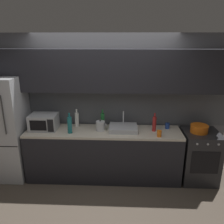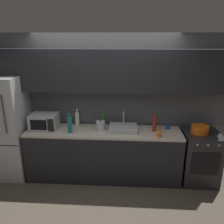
{
  "view_description": "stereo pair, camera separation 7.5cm",
  "coord_description": "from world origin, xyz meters",
  "px_view_note": "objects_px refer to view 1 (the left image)",
  "views": [
    {
      "loc": [
        0.31,
        -2.76,
        2.44
      ],
      "look_at": [
        0.15,
        0.9,
        1.24
      ],
      "focal_mm": 37.08,
      "sensor_mm": 36.0,
      "label": 1
    },
    {
      "loc": [
        0.39,
        -2.75,
        2.44
      ],
      "look_at": [
        0.15,
        0.9,
        1.24
      ],
      "focal_mm": 37.08,
      "sensor_mm": 36.0,
      "label": 2
    }
  ],
  "objects_px": {
    "wine_bottle_teal": "(70,125)",
    "wine_bottle_red": "(154,124)",
    "refrigerator": "(6,128)",
    "microwave": "(44,122)",
    "mug_blue": "(167,126)",
    "cooking_pot": "(199,129)",
    "wine_bottle_green": "(103,120)",
    "wine_bottle_white": "(77,119)",
    "oven_range": "(199,156)",
    "mug_orange": "(159,134)",
    "kettle": "(100,126)"
  },
  "relations": [
    {
      "from": "microwave",
      "to": "wine_bottle_white",
      "type": "height_order",
      "value": "wine_bottle_white"
    },
    {
      "from": "refrigerator",
      "to": "microwave",
      "type": "height_order",
      "value": "refrigerator"
    },
    {
      "from": "microwave",
      "to": "mug_blue",
      "type": "bearing_deg",
      "value": 3.46
    },
    {
      "from": "kettle",
      "to": "mug_blue",
      "type": "height_order",
      "value": "kettle"
    },
    {
      "from": "refrigerator",
      "to": "wine_bottle_white",
      "type": "relative_size",
      "value": 5.74
    },
    {
      "from": "wine_bottle_green",
      "to": "wine_bottle_white",
      "type": "relative_size",
      "value": 1.0
    },
    {
      "from": "wine_bottle_teal",
      "to": "mug_blue",
      "type": "relative_size",
      "value": 3.59
    },
    {
      "from": "kettle",
      "to": "refrigerator",
      "type": "bearing_deg",
      "value": -179.65
    },
    {
      "from": "wine_bottle_teal",
      "to": "wine_bottle_green",
      "type": "bearing_deg",
      "value": 30.5
    },
    {
      "from": "wine_bottle_teal",
      "to": "wine_bottle_white",
      "type": "height_order",
      "value": "wine_bottle_teal"
    },
    {
      "from": "refrigerator",
      "to": "oven_range",
      "type": "bearing_deg",
      "value": -0.02
    },
    {
      "from": "oven_range",
      "to": "mug_orange",
      "type": "relative_size",
      "value": 8.48
    },
    {
      "from": "kettle",
      "to": "wine_bottle_teal",
      "type": "height_order",
      "value": "wine_bottle_teal"
    },
    {
      "from": "wine_bottle_white",
      "to": "mug_blue",
      "type": "xyz_separation_m",
      "value": [
        1.6,
        -0.05,
        -0.08
      ]
    },
    {
      "from": "mug_blue",
      "to": "refrigerator",
      "type": "bearing_deg",
      "value": -177.0
    },
    {
      "from": "oven_range",
      "to": "wine_bottle_red",
      "type": "distance_m",
      "value": 0.99
    },
    {
      "from": "kettle",
      "to": "wine_bottle_red",
      "type": "xyz_separation_m",
      "value": [
        0.92,
        0.01,
        0.05
      ]
    },
    {
      "from": "oven_range",
      "to": "kettle",
      "type": "bearing_deg",
      "value": 179.62
    },
    {
      "from": "refrigerator",
      "to": "mug_orange",
      "type": "height_order",
      "value": "refrigerator"
    },
    {
      "from": "mug_orange",
      "to": "wine_bottle_white",
      "type": "bearing_deg",
      "value": 164.03
    },
    {
      "from": "kettle",
      "to": "cooking_pot",
      "type": "relative_size",
      "value": 0.66
    },
    {
      "from": "mug_orange",
      "to": "wine_bottle_red",
      "type": "bearing_deg",
      "value": 102.76
    },
    {
      "from": "wine_bottle_teal",
      "to": "wine_bottle_red",
      "type": "bearing_deg",
      "value": 6.0
    },
    {
      "from": "wine_bottle_red",
      "to": "mug_blue",
      "type": "bearing_deg",
      "value": 26.3
    },
    {
      "from": "cooking_pot",
      "to": "wine_bottle_green",
      "type": "bearing_deg",
      "value": 173.6
    },
    {
      "from": "wine_bottle_green",
      "to": "mug_orange",
      "type": "bearing_deg",
      "value": -22.64
    },
    {
      "from": "microwave",
      "to": "wine_bottle_red",
      "type": "distance_m",
      "value": 1.89
    },
    {
      "from": "mug_blue",
      "to": "cooking_pot",
      "type": "xyz_separation_m",
      "value": [
        0.5,
        -0.15,
        0.02
      ]
    },
    {
      "from": "wine_bottle_red",
      "to": "wine_bottle_white",
      "type": "xyz_separation_m",
      "value": [
        -1.35,
        0.17,
        -0.0
      ]
    },
    {
      "from": "mug_blue",
      "to": "oven_range",
      "type": "bearing_deg",
      "value": -15.0
    },
    {
      "from": "mug_orange",
      "to": "cooking_pot",
      "type": "relative_size",
      "value": 0.36
    },
    {
      "from": "wine_bottle_red",
      "to": "cooking_pot",
      "type": "distance_m",
      "value": 0.75
    },
    {
      "from": "microwave",
      "to": "wine_bottle_teal",
      "type": "height_order",
      "value": "wine_bottle_teal"
    },
    {
      "from": "oven_range",
      "to": "wine_bottle_white",
      "type": "xyz_separation_m",
      "value": [
        -2.16,
        0.19,
        0.58
      ]
    },
    {
      "from": "microwave",
      "to": "wine_bottle_teal",
      "type": "bearing_deg",
      "value": -16.44
    },
    {
      "from": "wine_bottle_green",
      "to": "mug_blue",
      "type": "height_order",
      "value": "wine_bottle_green"
    },
    {
      "from": "cooking_pot",
      "to": "refrigerator",
      "type": "bearing_deg",
      "value": -180.0
    },
    {
      "from": "mug_blue",
      "to": "wine_bottle_white",
      "type": "bearing_deg",
      "value": 178.39
    },
    {
      "from": "kettle",
      "to": "wine_bottle_teal",
      "type": "relative_size",
      "value": 0.54
    },
    {
      "from": "oven_range",
      "to": "kettle",
      "type": "distance_m",
      "value": 1.8
    },
    {
      "from": "refrigerator",
      "to": "mug_blue",
      "type": "bearing_deg",
      "value": 3.0
    },
    {
      "from": "kettle",
      "to": "cooking_pot",
      "type": "bearing_deg",
      "value": -0.35
    },
    {
      "from": "oven_range",
      "to": "cooking_pot",
      "type": "distance_m",
      "value": 0.52
    },
    {
      "from": "mug_orange",
      "to": "wine_bottle_teal",
      "type": "bearing_deg",
      "value": 176.63
    },
    {
      "from": "oven_range",
      "to": "wine_bottle_red",
      "type": "height_order",
      "value": "wine_bottle_red"
    },
    {
      "from": "refrigerator",
      "to": "mug_blue",
      "type": "relative_size",
      "value": 18.68
    },
    {
      "from": "wine_bottle_green",
      "to": "mug_orange",
      "type": "relative_size",
      "value": 3.0
    },
    {
      "from": "oven_range",
      "to": "wine_bottle_red",
      "type": "bearing_deg",
      "value": 178.13
    },
    {
      "from": "refrigerator",
      "to": "wine_bottle_red",
      "type": "bearing_deg",
      "value": 0.56
    },
    {
      "from": "microwave",
      "to": "mug_blue",
      "type": "height_order",
      "value": "microwave"
    }
  ]
}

